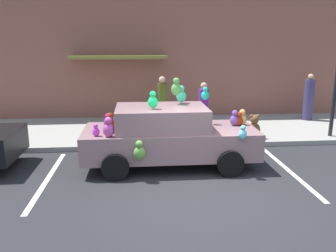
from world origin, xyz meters
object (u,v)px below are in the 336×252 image
object	(u,v)px
plush_covered_car	(168,135)
pedestrian_near_shopfront	(309,99)
pedestrian_by_lamp	(203,112)
pedestrian_walking_past	(162,101)
teddy_bear_on_sidewalk	(254,127)

from	to	relation	value
plush_covered_car	pedestrian_near_shopfront	bearing A→B (deg)	35.73
plush_covered_car	pedestrian_by_lamp	size ratio (longest dim) A/B	2.48
pedestrian_near_shopfront	pedestrian_walking_past	world-z (taller)	pedestrian_near_shopfront
teddy_bear_on_sidewalk	pedestrian_by_lamp	world-z (taller)	pedestrian_by_lamp
pedestrian_walking_past	pedestrian_by_lamp	world-z (taller)	pedestrian_by_lamp
teddy_bear_on_sidewalk	pedestrian_by_lamp	bearing A→B (deg)	171.52
pedestrian_by_lamp	plush_covered_car	bearing A→B (deg)	-122.51
teddy_bear_on_sidewalk	pedestrian_by_lamp	distance (m)	1.67
pedestrian_near_shopfront	plush_covered_car	bearing A→B (deg)	-144.27
plush_covered_car	teddy_bear_on_sidewalk	world-z (taller)	plush_covered_car
plush_covered_car	pedestrian_by_lamp	world-z (taller)	plush_covered_car
teddy_bear_on_sidewalk	pedestrian_by_lamp	xyz separation A→B (m)	(-1.58, 0.24, 0.46)
plush_covered_car	teddy_bear_on_sidewalk	size ratio (longest dim) A/B	5.63
pedestrian_near_shopfront	pedestrian_by_lamp	distance (m)	5.01
plush_covered_car	pedestrian_near_shopfront	distance (m)	7.17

